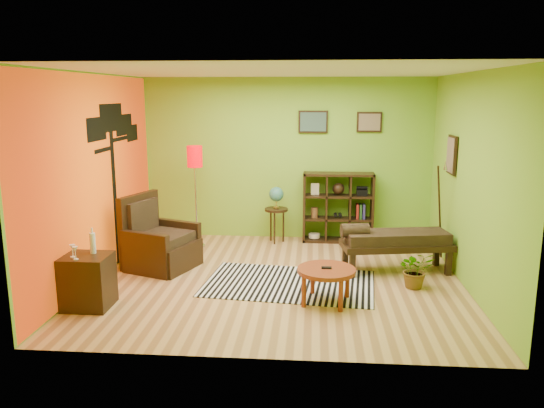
# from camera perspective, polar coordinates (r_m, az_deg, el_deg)

# --- Properties ---
(ground) EXTENTS (5.00, 5.00, 0.00)m
(ground) POSITION_cam_1_polar(r_m,az_deg,el_deg) (7.40, 0.61, -8.12)
(ground) COLOR tan
(ground) RESTS_ON ground
(room_shell) EXTENTS (5.04, 4.54, 2.82)m
(room_shell) POSITION_cam_1_polar(r_m,az_deg,el_deg) (7.02, -0.11, 5.90)
(room_shell) COLOR #7FBE30
(room_shell) RESTS_ON ground
(zebra_rug) EXTENTS (2.39, 1.63, 0.01)m
(zebra_rug) POSITION_cam_1_polar(r_m,az_deg,el_deg) (7.24, 1.88, -8.52)
(zebra_rug) COLOR white
(zebra_rug) RESTS_ON ground
(coffee_table) EXTENTS (0.71, 0.71, 0.46)m
(coffee_table) POSITION_cam_1_polar(r_m,az_deg,el_deg) (6.54, 5.87, -7.41)
(coffee_table) COLOR maroon
(coffee_table) RESTS_ON ground
(armchair) EXTENTS (1.13, 1.12, 1.08)m
(armchair) POSITION_cam_1_polar(r_m,az_deg,el_deg) (8.00, -12.14, -4.40)
(armchair) COLOR black
(armchair) RESTS_ON ground
(side_cabinet) EXTENTS (0.54, 0.49, 0.96)m
(side_cabinet) POSITION_cam_1_polar(r_m,az_deg,el_deg) (6.76, -19.20, -7.82)
(side_cabinet) COLOR black
(side_cabinet) RESTS_ON ground
(floor_lamp) EXTENTS (0.25, 0.25, 1.69)m
(floor_lamp) POSITION_cam_1_polar(r_m,az_deg,el_deg) (8.75, -8.29, 4.10)
(floor_lamp) COLOR silver
(floor_lamp) RESTS_ON ground
(globe_table) EXTENTS (0.40, 0.40, 0.97)m
(globe_table) POSITION_cam_1_polar(r_m,az_deg,el_deg) (9.03, 0.46, 0.37)
(globe_table) COLOR black
(globe_table) RESTS_ON ground
(cube_shelf) EXTENTS (1.20, 0.35, 1.20)m
(cube_shelf) POSITION_cam_1_polar(r_m,az_deg,el_deg) (9.19, 7.20, -0.38)
(cube_shelf) COLOR black
(cube_shelf) RESTS_ON ground
(bench) EXTENTS (1.63, 0.81, 0.73)m
(bench) POSITION_cam_1_polar(r_m,az_deg,el_deg) (7.78, 12.95, -3.84)
(bench) COLOR black
(bench) RESTS_ON ground
(potted_plant) EXTENTS (0.51, 0.56, 0.39)m
(potted_plant) POSITION_cam_1_polar(r_m,az_deg,el_deg) (7.30, 15.18, -7.20)
(potted_plant) COLOR #26661E
(potted_plant) RESTS_ON ground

